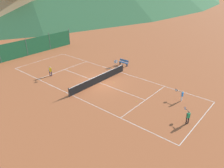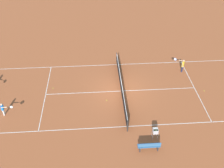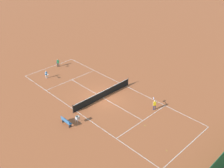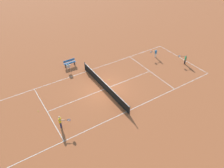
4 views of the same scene
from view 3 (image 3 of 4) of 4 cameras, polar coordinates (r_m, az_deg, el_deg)
The scene contains 12 objects.
ground_plane at distance 32.36m, azimuth -2.00°, elevation -2.99°, with size 600.00×600.00×0.00m, color #A8542D.
court_line_markings at distance 32.35m, azimuth -2.00°, elevation -2.99°, with size 8.25×23.85×0.01m.
tennis_net at distance 32.09m, azimuth -2.02°, elevation -2.24°, with size 9.18×0.08×1.06m.
player_near_service at distance 40.47m, azimuth -11.71°, elevation 4.66°, with size 0.86×0.83×1.24m.
player_near_baseline at distance 30.23m, azimuth 9.24°, elevation -4.32°, with size 0.85×0.89×1.29m.
player_far_baseline at distance 37.47m, azimuth -14.11°, elevation 2.12°, with size 0.39×0.96×1.13m.
tennis_ball_near_corner at distance 36.70m, azimuth -7.28°, elevation 1.10°, with size 0.07×0.07×0.07m, color #CCE033.
tennis_ball_far_corner at distance 32.56m, azimuth -5.02°, elevation -2.80°, with size 0.07×0.07×0.07m, color #CCE033.
tennis_ball_alley_left at distance 25.68m, azimuth 11.81°, elevation -13.94°, with size 0.07×0.07×0.07m, color #CCE033.
tennis_ball_alley_right at distance 28.12m, azimuth 7.17°, elevation -8.93°, with size 0.07×0.07×0.07m, color #CCE033.
ball_hopper at distance 28.10m, azimuth -7.52°, elevation -7.38°, with size 0.36×0.36×0.89m.
courtside_bench at distance 28.17m, azimuth -9.95°, elevation -8.03°, with size 0.36×1.50×0.84m.
Camera 3 is at (18.18, 20.22, 17.54)m, focal length 42.00 mm.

